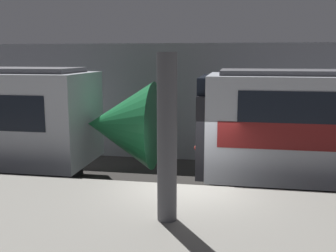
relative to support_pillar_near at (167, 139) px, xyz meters
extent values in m
plane|color=#33302D|center=(0.11, 2.18, -2.72)|extent=(120.00, 120.00, 0.00)
cube|color=gray|center=(0.11, 8.74, -0.34)|extent=(50.00, 0.15, 4.77)
cylinder|color=#56565B|center=(0.00, 0.00, 0.00)|extent=(0.38, 0.38, 3.23)
cone|color=#238447|center=(-2.39, 4.86, -0.64)|extent=(2.20, 2.80, 2.80)
sphere|color=#F2EFCC|center=(-1.44, 4.86, -1.09)|extent=(0.20, 0.20, 0.20)
cube|color=black|center=(0.31, 4.86, -0.73)|extent=(0.25, 2.89, 2.39)
cube|color=black|center=(0.31, 4.86, 0.46)|extent=(0.25, 2.60, 0.96)
sphere|color=#EA4C42|center=(0.16, 4.19, -1.15)|extent=(0.18, 0.18, 0.18)
sphere|color=#EA4C42|center=(0.16, 5.52, -1.15)|extent=(0.18, 0.18, 0.18)
camera|label=1|loc=(1.28, -7.15, 1.54)|focal=42.00mm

